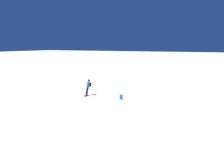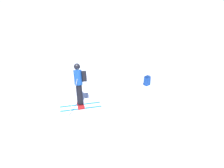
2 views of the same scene
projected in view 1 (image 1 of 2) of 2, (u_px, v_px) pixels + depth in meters
ground_plane at (91, 94)px, 19.68m from camera, size 300.00×300.00×0.00m
skier at (88, 87)px, 18.69m from camera, size 1.26×1.80×1.83m
spare_backpack at (121, 97)px, 17.52m from camera, size 0.29×0.35×0.50m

